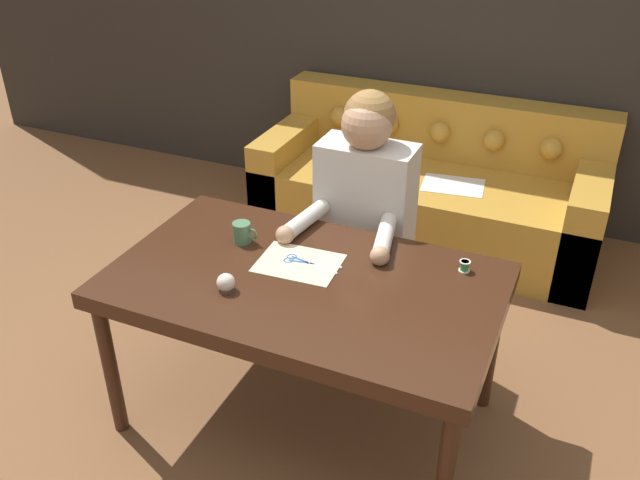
{
  "coord_description": "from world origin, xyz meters",
  "views": [
    {
      "loc": [
        0.86,
        -1.95,
        2.18
      ],
      "look_at": [
        -0.08,
        0.16,
        0.82
      ],
      "focal_mm": 38.0,
      "sensor_mm": 36.0,
      "label": 1
    }
  ],
  "objects_px": {
    "couch": "(429,190)",
    "scissors": "(302,262)",
    "pin_cushion": "(226,283)",
    "dining_table": "(304,292)",
    "mug": "(242,233)",
    "person": "(364,220)",
    "thread_spool": "(465,266)"
  },
  "relations": [
    {
      "from": "thread_spool",
      "to": "scissors",
      "type": "bearing_deg",
      "value": -161.86
    },
    {
      "from": "mug",
      "to": "person",
      "type": "bearing_deg",
      "value": 52.24
    },
    {
      "from": "dining_table",
      "to": "thread_spool",
      "type": "xyz_separation_m",
      "value": [
        0.56,
        0.3,
        0.09
      ]
    },
    {
      "from": "couch",
      "to": "scissors",
      "type": "bearing_deg",
      "value": -92.66
    },
    {
      "from": "dining_table",
      "to": "pin_cushion",
      "type": "xyz_separation_m",
      "value": [
        -0.23,
        -0.2,
        0.1
      ]
    },
    {
      "from": "dining_table",
      "to": "scissors",
      "type": "height_order",
      "value": "scissors"
    },
    {
      "from": "dining_table",
      "to": "pin_cushion",
      "type": "height_order",
      "value": "pin_cushion"
    },
    {
      "from": "thread_spool",
      "to": "pin_cushion",
      "type": "distance_m",
      "value": 0.93
    },
    {
      "from": "thread_spool",
      "to": "pin_cushion",
      "type": "bearing_deg",
      "value": -147.82
    },
    {
      "from": "dining_table",
      "to": "couch",
      "type": "relative_size",
      "value": 0.73
    },
    {
      "from": "dining_table",
      "to": "scissors",
      "type": "relative_size",
      "value": 6.33
    },
    {
      "from": "thread_spool",
      "to": "dining_table",
      "type": "bearing_deg",
      "value": -151.7
    },
    {
      "from": "scissors",
      "to": "pin_cushion",
      "type": "distance_m",
      "value": 0.35
    },
    {
      "from": "couch",
      "to": "mug",
      "type": "relative_size",
      "value": 18.31
    },
    {
      "from": "thread_spool",
      "to": "person",
      "type": "bearing_deg",
      "value": 149.17
    },
    {
      "from": "mug",
      "to": "thread_spool",
      "type": "relative_size",
      "value": 2.51
    },
    {
      "from": "couch",
      "to": "person",
      "type": "bearing_deg",
      "value": -90.42
    },
    {
      "from": "person",
      "to": "thread_spool",
      "type": "bearing_deg",
      "value": -30.83
    },
    {
      "from": "dining_table",
      "to": "pin_cushion",
      "type": "relative_size",
      "value": 21.18
    },
    {
      "from": "scissors",
      "to": "dining_table",
      "type": "bearing_deg",
      "value": -61.76
    },
    {
      "from": "person",
      "to": "mug",
      "type": "height_order",
      "value": "person"
    },
    {
      "from": "dining_table",
      "to": "mug",
      "type": "height_order",
      "value": "mug"
    },
    {
      "from": "dining_table",
      "to": "pin_cushion",
      "type": "distance_m",
      "value": 0.32
    },
    {
      "from": "couch",
      "to": "thread_spool",
      "type": "bearing_deg",
      "value": -70.37
    },
    {
      "from": "couch",
      "to": "person",
      "type": "xyz_separation_m",
      "value": [
        -0.01,
        -1.17,
        0.37
      ]
    },
    {
      "from": "scissors",
      "to": "pin_cushion",
      "type": "height_order",
      "value": "pin_cushion"
    },
    {
      "from": "dining_table",
      "to": "mug",
      "type": "relative_size",
      "value": 13.4
    },
    {
      "from": "dining_table",
      "to": "thread_spool",
      "type": "bearing_deg",
      "value": 28.3
    },
    {
      "from": "dining_table",
      "to": "couch",
      "type": "distance_m",
      "value": 1.83
    },
    {
      "from": "dining_table",
      "to": "couch",
      "type": "height_order",
      "value": "couch"
    },
    {
      "from": "couch",
      "to": "scissors",
      "type": "xyz_separation_m",
      "value": [
        -0.08,
        -1.69,
        0.42
      ]
    },
    {
      "from": "person",
      "to": "mug",
      "type": "bearing_deg",
      "value": -127.76
    }
  ]
}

